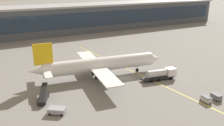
# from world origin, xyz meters

# --- Properties ---
(ground_plane) EXTENTS (700.00, 700.00, 0.00)m
(ground_plane) POSITION_xyz_m (0.00, 0.00, 0.00)
(ground_plane) COLOR slate
(apron_lead_in_line) EXTENTS (7.77, 79.68, 0.01)m
(apron_lead_in_line) POSITION_xyz_m (5.62, 2.00, 0.00)
(apron_lead_in_line) COLOR yellow
(apron_lead_in_line) RESTS_ON ground_plane
(terminal_building) EXTENTS (218.75, 22.14, 15.54)m
(terminal_building) POSITION_xyz_m (6.18, 77.76, 7.79)
(terminal_building) COLOR #424751
(terminal_building) RESTS_ON ground_plane
(main_airliner) EXTENTS (42.28, 33.53, 11.95)m
(main_airliner) POSITION_xyz_m (-5.89, 4.90, 3.98)
(main_airliner) COLOR white
(main_airliner) RESTS_ON ground_plane
(fuel_tanker) EXTENTS (11.07, 4.30, 3.25)m
(fuel_tanker) POSITION_xyz_m (9.06, -6.05, 1.75)
(fuel_tanker) COLOR #232326
(fuel_tanker) RESTS_ON ground_plane
(pushback_tug) EXTENTS (4.43, 4.08, 1.40)m
(pushback_tug) POSITION_xyz_m (-24.26, -10.70, 0.85)
(pushback_tug) COLOR gray
(pushback_tug) RESTS_ON ground_plane
(belt_loader) EXTENTS (4.21, 6.83, 3.49)m
(belt_loader) POSITION_xyz_m (-25.39, -3.12, 0.99)
(belt_loader) COLOR black
(belt_loader) RESTS_ON ground_plane
(baggage_cart_0) EXTENTS (1.90, 2.82, 1.48)m
(baggage_cart_0) POSITION_xyz_m (9.43, -22.75, 0.78)
(baggage_cart_0) COLOR #B2B7BC
(baggage_cart_0) RESTS_ON ground_plane
(baggage_cart_1) EXTENTS (1.90, 2.82, 1.48)m
(baggage_cart_1) POSITION_xyz_m (12.61, -23.13, 0.78)
(baggage_cart_1) COLOR #595B60
(baggage_cart_1) RESTS_ON ground_plane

